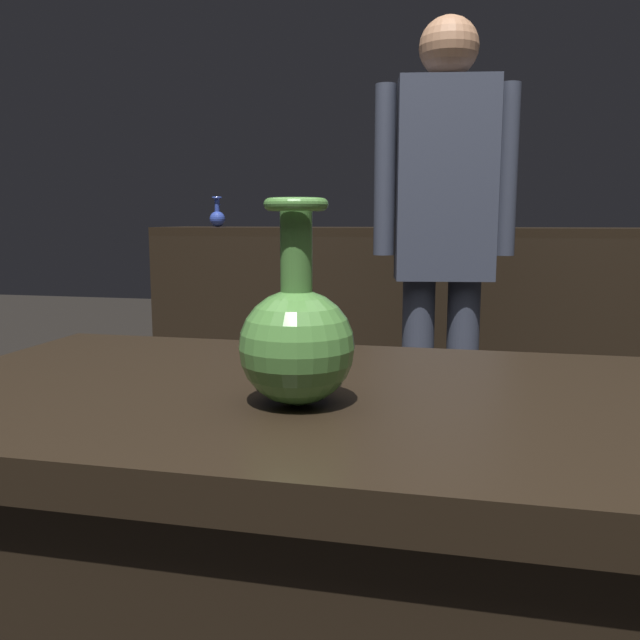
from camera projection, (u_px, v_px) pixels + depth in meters
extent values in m
cube|color=black|center=(341.00, 408.00, 0.89)|extent=(1.20, 0.64, 0.05)
cube|color=black|center=(430.00, 340.00, 3.05)|extent=(2.60, 0.40, 0.95)
cube|color=black|center=(433.00, 232.00, 2.98)|extent=(2.60, 0.40, 0.04)
sphere|color=#477A38|center=(297.00, 347.00, 0.81)|extent=(0.14, 0.14, 0.14)
cylinder|color=#477A38|center=(296.00, 252.00, 0.79)|extent=(0.04, 0.04, 0.11)
torus|color=#477A38|center=(296.00, 204.00, 0.78)|extent=(0.08, 0.08, 0.02)
cone|color=#477A38|center=(432.00, 226.00, 2.90)|extent=(0.06, 0.06, 0.01)
cylinder|color=#477A38|center=(433.00, 206.00, 2.89)|extent=(0.06, 0.06, 0.16)
sphere|color=#2D429E|center=(217.00, 219.00, 3.21)|extent=(0.08, 0.08, 0.08)
cylinder|color=#2D429E|center=(217.00, 205.00, 3.20)|extent=(0.02, 0.02, 0.07)
torus|color=#2D429E|center=(217.00, 198.00, 3.19)|extent=(0.05, 0.05, 0.01)
cylinder|color=#333847|center=(461.00, 398.00, 2.29)|extent=(0.11, 0.11, 0.83)
cylinder|color=#333847|center=(417.00, 397.00, 2.30)|extent=(0.11, 0.11, 0.83)
cube|color=#333847|center=(445.00, 181.00, 2.18)|extent=(0.34, 0.23, 0.65)
sphere|color=#9E7051|center=(449.00, 47.00, 2.12)|extent=(0.19, 0.19, 0.19)
cylinder|color=#333847|center=(507.00, 171.00, 2.16)|extent=(0.07, 0.07, 0.56)
cylinder|color=#333847|center=(385.00, 171.00, 2.19)|extent=(0.07, 0.07, 0.56)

